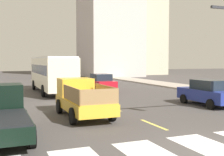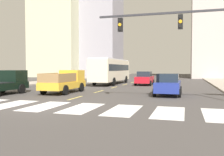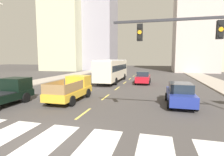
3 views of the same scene
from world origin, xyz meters
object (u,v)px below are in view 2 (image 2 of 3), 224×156
object	(u,v)px
pickup_dark	(3,83)
sedan_near_right	(145,78)
pickup_stakebed	(66,82)
traffic_signal_gantry	(201,32)
city_bus	(111,69)
sedan_mid	(168,84)

from	to	relation	value
pickup_dark	sedan_near_right	distance (m)	17.01
pickup_stakebed	traffic_signal_gantry	xyz separation A→B (m)	(10.92, -4.54, 3.27)
city_bus	sedan_near_right	world-z (taller)	city_bus
sedan_mid	traffic_signal_gantry	xyz separation A→B (m)	(2.14, -4.81, 3.35)
pickup_stakebed	city_bus	distance (m)	11.99
sedan_mid	sedan_near_right	world-z (taller)	same
city_bus	sedan_near_right	distance (m)	4.78
pickup_stakebed	traffic_signal_gantry	size ratio (longest dim) A/B	0.57
sedan_mid	traffic_signal_gantry	size ratio (longest dim) A/B	0.48
sedan_mid	sedan_near_right	xyz separation A→B (m)	(-3.63, 11.03, 0.00)
sedan_near_right	traffic_signal_gantry	world-z (taller)	traffic_signal_gantry
pickup_dark	sedan_mid	xyz separation A→B (m)	(12.92, 3.22, -0.06)
city_bus	pickup_stakebed	bearing A→B (deg)	-93.78
pickup_stakebed	sedan_mid	distance (m)	8.79
sedan_mid	pickup_dark	bearing A→B (deg)	-166.87
sedan_near_right	traffic_signal_gantry	distance (m)	17.19
sedan_mid	traffic_signal_gantry	distance (m)	6.24
traffic_signal_gantry	pickup_dark	bearing A→B (deg)	173.97
sedan_near_right	traffic_signal_gantry	bearing A→B (deg)	-67.59
pickup_dark	city_bus	distance (m)	15.63
sedan_mid	sedan_near_right	bearing A→B (deg)	107.36
pickup_dark	sedan_mid	distance (m)	13.32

